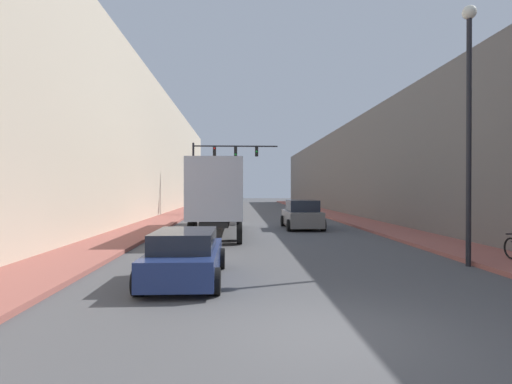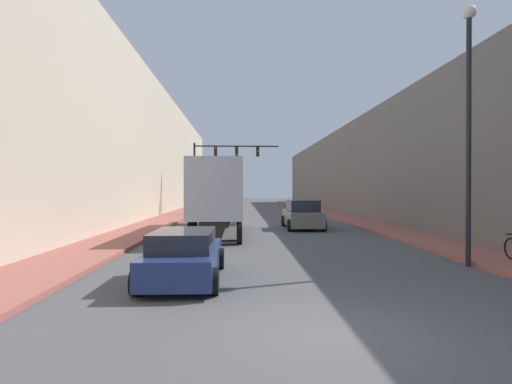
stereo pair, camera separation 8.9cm
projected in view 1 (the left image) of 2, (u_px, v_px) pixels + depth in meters
The scene contains 10 objects.
ground_plane at pixel (332, 334), 6.78m from camera, with size 200.00×200.00×0.00m, color #4C4C4F.
sidewalk_right at pixel (333, 215), 37.08m from camera, with size 2.73×80.00×0.15m.
sidewalk_left at pixel (175, 215), 36.41m from camera, with size 2.73×80.00×0.15m.
building_right at pixel (380, 169), 37.25m from camera, with size 6.00×80.00×8.67m.
building_left at pixel (127, 150), 36.17m from camera, with size 6.00×80.00×12.01m.
semi_truck at pixel (220, 194), 22.90m from camera, with size 2.47×12.67×3.86m.
sedan_car at pixel (186, 256), 10.78m from camera, with size 2.02×4.36×1.37m.
suv_car at pixel (302, 215), 24.91m from camera, with size 2.25×4.58×1.79m.
traffic_signal_gantry at pixel (216, 163), 37.66m from camera, with size 8.07×0.35×6.83m.
street_lamp at pixel (469, 104), 12.71m from camera, with size 0.44×0.44×8.32m.
Camera 1 is at (-1.60, -6.70, 2.48)m, focal length 28.00 mm.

